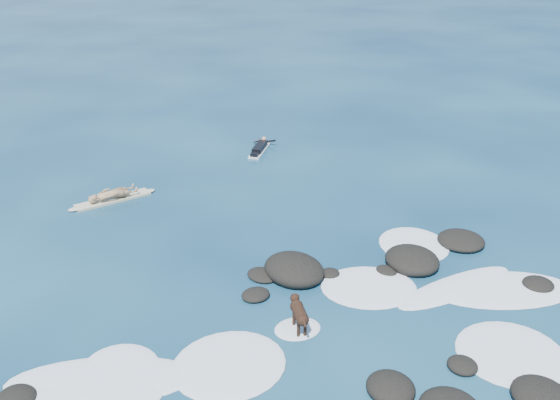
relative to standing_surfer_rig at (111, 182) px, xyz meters
name	(u,v)px	position (x,y,z in m)	size (l,w,h in m)	color
ground	(291,305)	(3.15, -7.81, -0.67)	(160.00, 160.00, 0.00)	#0A2642
reef_rocks	(384,295)	(5.39, -8.42, -0.55)	(13.44, 7.85, 0.65)	black
breaking_foam	(324,327)	(3.52, -8.93, -0.66)	(15.17, 7.64, 0.12)	white
standing_surfer_rig	(111,182)	(0.00, 0.00, 0.00)	(2.98, 1.05, 1.71)	beige
paddling_surfer_rig	(260,148)	(6.20, 2.71, -0.55)	(1.58, 1.97, 0.38)	white
dog	(299,312)	(2.93, -8.79, -0.17)	(0.42, 1.20, 0.76)	black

